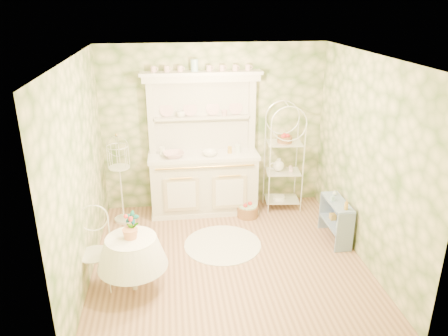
{
  "coord_description": "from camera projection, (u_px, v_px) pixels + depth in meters",
  "views": [
    {
      "loc": [
        -0.71,
        -5.03,
        3.32
      ],
      "look_at": [
        0.0,
        0.5,
        1.15
      ],
      "focal_mm": 35.0,
      "sensor_mm": 36.0,
      "label": 1
    }
  ],
  "objects": [
    {
      "name": "floor",
      "position": [
        229.0,
        260.0,
        5.94
      ],
      "size": [
        3.6,
        3.6,
        0.0
      ],
      "primitive_type": "plane",
      "color": "tan",
      "rests_on": "ground"
    },
    {
      "name": "kitchen_dresser",
      "position": [
        203.0,
        146.0,
        6.91
      ],
      "size": [
        1.87,
        0.61,
        2.29
      ],
      "primitive_type": "cube",
      "color": "silver",
      "rests_on": "floor"
    },
    {
      "name": "wall_left",
      "position": [
        81.0,
        174.0,
        5.24
      ],
      "size": [
        3.6,
        3.6,
        0.0
      ],
      "primitive_type": "plane",
      "color": "beige",
      "rests_on": "floor"
    },
    {
      "name": "round_table",
      "position": [
        133.0,
        266.0,
        5.23
      ],
      "size": [
        0.7,
        0.7,
        0.66
      ],
      "primitive_type": "cylinder",
      "rotation": [
        0.0,
        0.0,
        0.17
      ],
      "color": "white",
      "rests_on": "floor"
    },
    {
      "name": "lace_rug",
      "position": [
        223.0,
        244.0,
        6.31
      ],
      "size": [
        1.37,
        1.37,
        0.01
      ],
      "primitive_type": "cylinder",
      "rotation": [
        0.0,
        0.0,
        -0.27
      ],
      "color": "white",
      "rests_on": "floor"
    },
    {
      "name": "bottle_glass",
      "position": [
        335.0,
        193.0,
        6.42
      ],
      "size": [
        0.08,
        0.08,
        0.09
      ],
      "primitive_type": "imported",
      "rotation": [
        0.0,
        0.0,
        -0.26
      ],
      "color": "silver",
      "rests_on": "side_shelf"
    },
    {
      "name": "wall_right",
      "position": [
        366.0,
        161.0,
        5.67
      ],
      "size": [
        3.6,
        3.6,
        0.0
      ],
      "primitive_type": "plane",
      "color": "beige",
      "rests_on": "floor"
    },
    {
      "name": "bottle_blue",
      "position": [
        333.0,
        198.0,
        6.24
      ],
      "size": [
        0.05,
        0.05,
        0.11
      ],
      "primitive_type": "imported",
      "rotation": [
        0.0,
        0.0,
        0.13
      ],
      "color": "#9BC5D3",
      "rests_on": "side_shelf"
    },
    {
      "name": "bottle_amber",
      "position": [
        346.0,
        205.0,
        5.97
      ],
      "size": [
        0.07,
        0.07,
        0.15
      ],
      "primitive_type": "imported",
      "rotation": [
        0.0,
        0.0,
        -0.3
      ],
      "color": "gold",
      "rests_on": "side_shelf"
    },
    {
      "name": "floor_basket",
      "position": [
        248.0,
        210.0,
        7.09
      ],
      "size": [
        0.43,
        0.43,
        0.21
      ],
      "primitive_type": "cylinder",
      "rotation": [
        0.0,
        0.0,
        -0.41
      ],
      "color": "#94663F",
      "rests_on": "floor"
    },
    {
      "name": "cup_left",
      "position": [
        181.0,
        115.0,
        6.85
      ],
      "size": [
        0.16,
        0.16,
        0.1
      ],
      "primitive_type": "imported",
      "rotation": [
        0.0,
        0.0,
        0.29
      ],
      "color": "white",
      "rests_on": "kitchen_dresser"
    },
    {
      "name": "potted_geranium",
      "position": [
        133.0,
        227.0,
        5.06
      ],
      "size": [
        0.18,
        0.14,
        0.32
      ],
      "primitive_type": "imported",
      "rotation": [
        0.0,
        0.0,
        -0.13
      ],
      "color": "#3F7238",
      "rests_on": "round_table"
    },
    {
      "name": "bowl_floral",
      "position": [
        174.0,
        157.0,
        6.81
      ],
      "size": [
        0.37,
        0.37,
        0.08
      ],
      "primitive_type": "imported",
      "rotation": [
        0.0,
        0.0,
        0.15
      ],
      "color": "white",
      "rests_on": "kitchen_dresser"
    },
    {
      "name": "bowl_white",
      "position": [
        210.0,
        155.0,
        6.88
      ],
      "size": [
        0.29,
        0.29,
        0.08
      ],
      "primitive_type": "imported",
      "rotation": [
        0.0,
        0.0,
        0.19
      ],
      "color": "white",
      "rests_on": "kitchen_dresser"
    },
    {
      "name": "birdcage_stand",
      "position": [
        121.0,
        181.0,
        6.76
      ],
      "size": [
        0.36,
        0.36,
        1.35
      ],
      "primitive_type": "cube",
      "rotation": [
        0.0,
        0.0,
        0.13
      ],
      "color": "white",
      "rests_on": "floor"
    },
    {
      "name": "wall_back",
      "position": [
        214.0,
        128.0,
        7.12
      ],
      "size": [
        3.6,
        3.6,
        0.0
      ],
      "primitive_type": "plane",
      "color": "beige",
      "rests_on": "floor"
    },
    {
      "name": "cup_right",
      "position": [
        224.0,
        114.0,
        6.93
      ],
      "size": [
        0.12,
        0.12,
        0.09
      ],
      "primitive_type": "imported",
      "rotation": [
        0.0,
        0.0,
        -0.23
      ],
      "color": "white",
      "rests_on": "kitchen_dresser"
    },
    {
      "name": "wall_front",
      "position": [
        258.0,
        242.0,
        3.79
      ],
      "size": [
        3.6,
        3.6,
        0.0
      ],
      "primitive_type": "plane",
      "color": "beige",
      "rests_on": "floor"
    },
    {
      "name": "ceiling",
      "position": [
        230.0,
        57.0,
        4.96
      ],
      "size": [
        3.6,
        3.6,
        0.0
      ],
      "primitive_type": "plane",
      "color": "white",
      "rests_on": "floor"
    },
    {
      "name": "cafe_chair",
      "position": [
        95.0,
        259.0,
        5.27
      ],
      "size": [
        0.39,
        0.39,
        0.78
      ],
      "primitive_type": "cube",
      "rotation": [
        0.0,
        0.0,
        0.1
      ],
      "color": "white",
      "rests_on": "floor"
    },
    {
      "name": "side_shelf",
      "position": [
        336.0,
        220.0,
        6.35
      ],
      "size": [
        0.36,
        0.75,
        0.62
      ],
      "primitive_type": "cube",
      "rotation": [
        0.0,
        0.0,
        0.14
      ],
      "color": "#7E94B7",
      "rests_on": "floor"
    },
    {
      "name": "bakers_rack",
      "position": [
        284.0,
        162.0,
        7.14
      ],
      "size": [
        0.55,
        0.42,
        1.66
      ],
      "primitive_type": "cube",
      "rotation": [
        0.0,
        0.0,
        -0.11
      ],
      "color": "white",
      "rests_on": "floor"
    }
  ]
}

